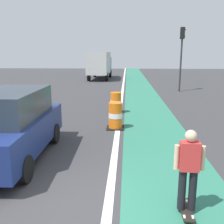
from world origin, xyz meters
TOP-DOWN VIEW (x-y plane):
  - ground_plane at (0.00, 0.00)m, footprint 100.00×100.00m
  - bike_lane_strip at (2.40, 12.00)m, footprint 2.50×80.00m
  - lane_divider_stripe at (0.90, 12.00)m, footprint 0.20×80.00m
  - skateboarder_on_lane at (2.44, -0.24)m, footprint 0.57×0.81m
  - parked_suv_nearest at (-2.06, 2.18)m, footprint 2.01×4.64m
  - traffic_barrel_front at (0.79, 5.52)m, footprint 0.73×0.73m
  - traffic_barrel_mid at (0.69, 8.41)m, footprint 0.73×0.73m
  - delivery_truck_down_block at (-2.05, 26.92)m, footprint 2.47×7.64m
  - traffic_light_corner at (5.61, 16.69)m, footprint 0.41×0.32m

SIDE VIEW (x-z plane):
  - ground_plane at x=0.00m, z-range 0.00..0.00m
  - bike_lane_strip at x=2.40m, z-range 0.00..0.01m
  - lane_divider_stripe at x=0.90m, z-range 0.00..0.01m
  - traffic_barrel_front at x=0.79m, z-range -0.01..1.08m
  - traffic_barrel_mid at x=0.69m, z-range -0.01..1.08m
  - skateboarder_on_lane at x=2.44m, z-range 0.07..1.76m
  - parked_suv_nearest at x=-2.06m, z-range 0.02..2.06m
  - delivery_truck_down_block at x=-2.05m, z-range 0.23..3.46m
  - traffic_light_corner at x=5.61m, z-range 0.95..6.05m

